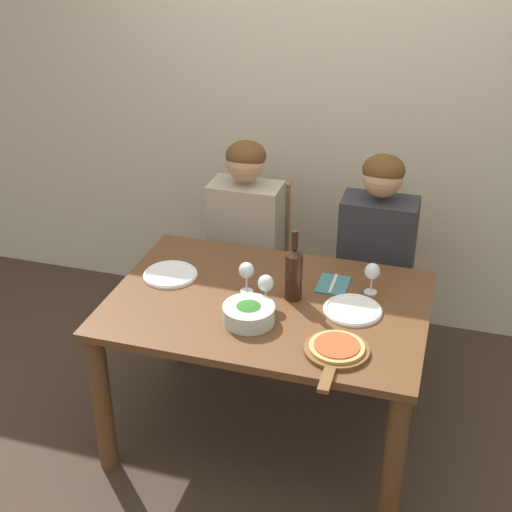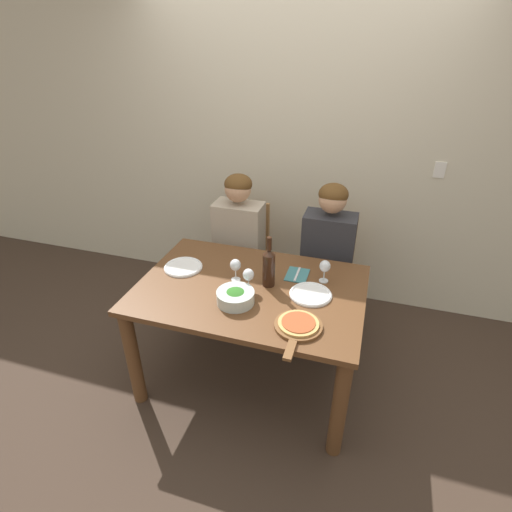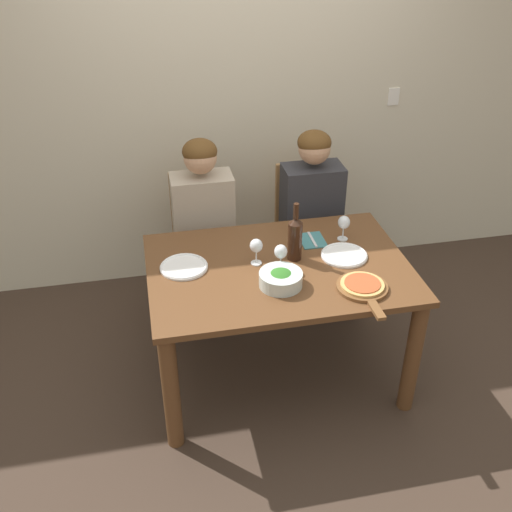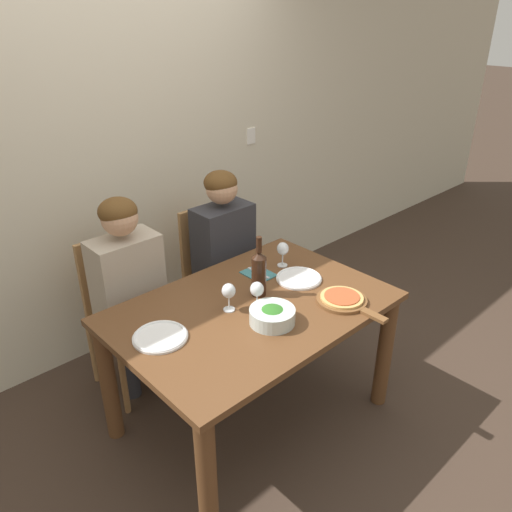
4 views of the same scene
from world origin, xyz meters
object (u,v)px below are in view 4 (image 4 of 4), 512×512
at_px(dinner_plate_left, 160,337).
at_px(person_man, 225,244).
at_px(pizza_on_board, 343,300).
at_px(wine_glass_centre, 256,291).
at_px(wine_bottle, 259,272).
at_px(fork_on_napkin, 259,274).
at_px(dinner_plate_right, 299,278).
at_px(chair_right, 216,270).
at_px(person_woman, 129,281).
at_px(wine_glass_left, 229,292).
at_px(chair_left, 124,308).
at_px(broccoli_bowl, 272,316).
at_px(wine_glass_right, 283,250).

bearing_deg(dinner_plate_left, person_man, 33.95).
height_order(pizza_on_board, wine_glass_centre, wine_glass_centre).
relative_size(wine_bottle, fork_on_napkin, 1.87).
bearing_deg(person_man, dinner_plate_right, -90.81).
bearing_deg(chair_right, person_woman, -170.96).
distance_m(person_woman, wine_glass_left, 0.68).
bearing_deg(wine_glass_centre, wine_glass_left, 142.46).
bearing_deg(chair_left, chair_right, 0.00).
height_order(chair_left, person_man, person_man).
relative_size(person_woman, dinner_plate_right, 4.81).
relative_size(chair_left, wine_glass_centre, 6.26).
height_order(chair_right, wine_glass_centre, chair_right).
distance_m(chair_left, fork_on_napkin, 0.85).
xyz_separation_m(broccoli_bowl, wine_glass_right, (0.46, 0.38, 0.07)).
xyz_separation_m(person_man, dinner_plate_right, (-0.01, -0.66, 0.02)).
distance_m(person_woman, wine_glass_centre, 0.79).
distance_m(wine_glass_left, wine_glass_right, 0.56).
height_order(chair_left, fork_on_napkin, chair_left).
height_order(wine_bottle, dinner_plate_left, wine_bottle).
xyz_separation_m(person_man, fork_on_napkin, (-0.13, -0.46, 0.02)).
xyz_separation_m(person_woman, pizza_on_board, (0.69, -0.98, 0.03)).
relative_size(chair_right, broccoli_bowl, 4.22).
xyz_separation_m(broccoli_bowl, pizza_on_board, (0.40, -0.12, -0.02)).
bearing_deg(chair_left, broccoli_bowl, -73.55).
height_order(dinner_plate_left, wine_glass_centre, wine_glass_centre).
xyz_separation_m(wine_bottle, pizza_on_board, (0.27, -0.36, -0.12)).
height_order(person_woman, person_man, same).
relative_size(wine_bottle, pizza_on_board, 0.83).
bearing_deg(wine_bottle, chair_left, 119.87).
bearing_deg(person_woman, dinner_plate_right, -43.40).
bearing_deg(wine_glass_left, chair_right, 56.13).
distance_m(wine_glass_centre, fork_on_napkin, 0.38).
xyz_separation_m(chair_right, fork_on_napkin, (-0.13, -0.57, 0.25)).
distance_m(chair_right, wine_bottle, 0.88).
relative_size(person_man, broccoli_bowl, 5.51).
distance_m(person_man, fork_on_napkin, 0.48).
xyz_separation_m(person_man, wine_glass_left, (-0.50, -0.63, 0.12)).
xyz_separation_m(chair_right, wine_glass_right, (0.04, -0.59, 0.35)).
xyz_separation_m(person_man, pizza_on_board, (-0.02, -0.98, 0.03)).
height_order(wine_glass_right, fork_on_napkin, wine_glass_right).
height_order(chair_right, broccoli_bowl, chair_right).
xyz_separation_m(person_woman, dinner_plate_right, (0.70, -0.66, 0.02)).
distance_m(chair_left, broccoli_bowl, 1.06).
distance_m(chair_left, wine_glass_centre, 0.96).
bearing_deg(fork_on_napkin, person_woman, 141.19).
bearing_deg(wine_glass_centre, broccoli_bowl, -101.40).
relative_size(pizza_on_board, fork_on_napkin, 2.24).
xyz_separation_m(person_woman, wine_bottle, (0.42, -0.62, 0.15)).
height_order(person_woman, dinner_plate_right, person_woman).
relative_size(person_woman, wine_glass_centre, 8.18).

